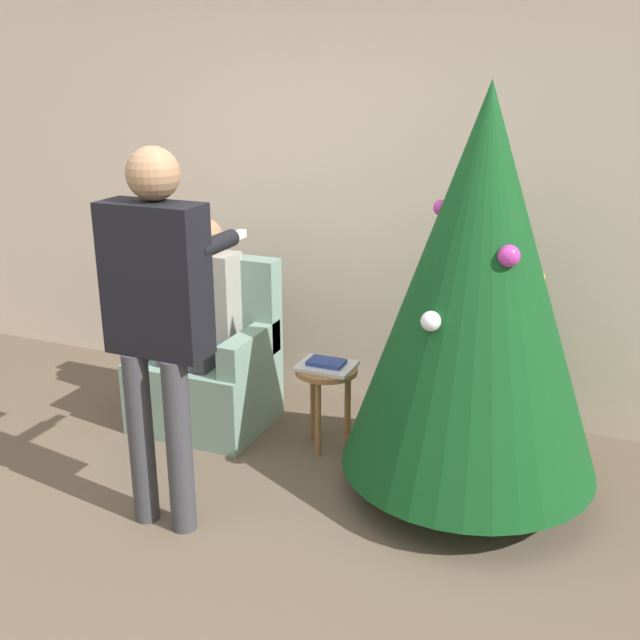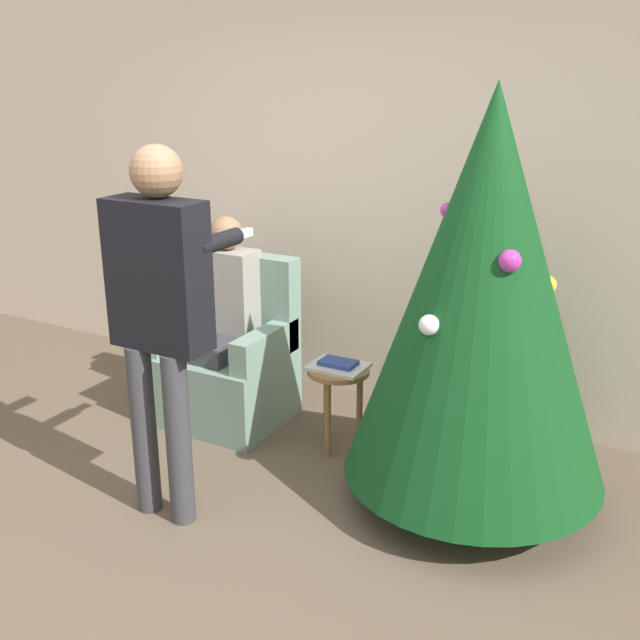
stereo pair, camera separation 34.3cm
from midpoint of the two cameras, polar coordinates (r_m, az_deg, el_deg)
The scene contains 9 objects.
ground_plane at distance 3.44m, azimuth -10.02°, elevation -19.05°, with size 14.00×14.00×0.00m, color brown.
wall_back at distance 4.71m, azimuth 6.25°, elevation 9.61°, with size 8.00×0.06×2.70m.
christmas_tree at distance 3.57m, azimuth 15.08°, elevation 2.06°, with size 1.27×1.27×2.04m.
armchair at distance 4.64m, azimuth -5.05°, elevation -3.34°, with size 0.76×0.64×1.01m.
person_seated at distance 4.50m, azimuth -5.37°, elevation 0.57°, with size 0.36×0.46×1.26m.
person_standing at distance 3.43m, azimuth -9.35°, elevation 1.38°, with size 0.48×0.57×1.78m.
side_stool at distance 4.23m, azimuth 3.72°, elevation -4.91°, with size 0.35×0.35×0.49m.
laptop at distance 4.19m, azimuth 3.75°, elevation -3.60°, with size 0.31×0.24×0.02m.
book at distance 4.18m, azimuth 3.76°, elevation -3.32°, with size 0.20×0.13×0.02m.
Camera 2 is at (1.93, -1.99, 2.09)m, focal length 42.00 mm.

